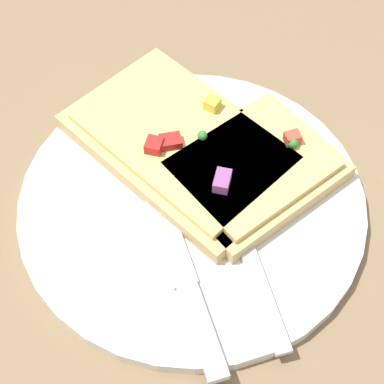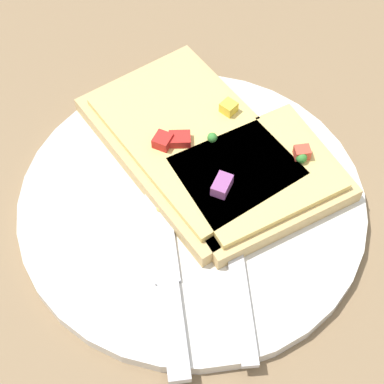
% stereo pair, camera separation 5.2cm
% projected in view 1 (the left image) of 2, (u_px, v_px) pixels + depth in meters
% --- Properties ---
extents(ground_plane, '(4.00, 4.00, 0.00)m').
position_uv_depth(ground_plane, '(192.00, 207.00, 0.54)').
color(ground_plane, '#7F6647').
extents(plate, '(0.29, 0.29, 0.01)m').
position_uv_depth(plate, '(192.00, 203.00, 0.54)').
color(plate, silver).
rests_on(plate, ground).
extents(fork, '(0.22, 0.07, 0.01)m').
position_uv_depth(fork, '(234.00, 213.00, 0.52)').
color(fork, silver).
rests_on(fork, plate).
extents(knife, '(0.20, 0.07, 0.01)m').
position_uv_depth(knife, '(183.00, 276.00, 0.49)').
color(knife, silver).
rests_on(knife, plate).
extents(pizza_slice_main, '(0.23, 0.23, 0.03)m').
position_uv_depth(pizza_slice_main, '(183.00, 143.00, 0.55)').
color(pizza_slice_main, tan).
rests_on(pizza_slice_main, plate).
extents(pizza_slice_corner, '(0.17, 0.17, 0.03)m').
position_uv_depth(pizza_slice_corner, '(252.00, 170.00, 0.54)').
color(pizza_slice_corner, tan).
rests_on(pizza_slice_corner, plate).
extents(crumb_scatter, '(0.07, 0.05, 0.01)m').
position_uv_depth(crumb_scatter, '(190.00, 173.00, 0.54)').
color(crumb_scatter, '#DDB774').
rests_on(crumb_scatter, plate).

